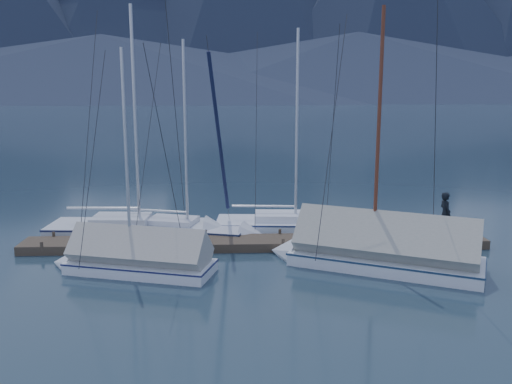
% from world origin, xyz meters
% --- Properties ---
extents(ground, '(1000.00, 1000.00, 0.00)m').
position_xyz_m(ground, '(0.00, 0.00, 0.00)').
color(ground, '#162633').
rests_on(ground, ground).
extents(mountain_range, '(877.00, 584.00, 150.50)m').
position_xyz_m(mountain_range, '(4.12, 370.45, 58.65)').
color(mountain_range, '#475675').
rests_on(mountain_range, ground).
extents(dock, '(18.00, 1.50, 0.54)m').
position_xyz_m(dock, '(0.00, 2.00, 0.11)').
color(dock, '#382D23').
rests_on(dock, ground).
extents(mooring_posts, '(15.12, 1.52, 0.35)m').
position_xyz_m(mooring_posts, '(-0.50, 2.00, 0.35)').
color(mooring_posts, '#382D23').
rests_on(mooring_posts, ground).
extents(sailboat_open_left, '(7.92, 3.34, 10.30)m').
position_xyz_m(sailboat_open_left, '(-4.28, 3.96, 0.18)').
color(sailboat_open_left, silver).
rests_on(sailboat_open_left, ground).
extents(sailboat_open_mid, '(6.93, 3.58, 8.83)m').
position_xyz_m(sailboat_open_mid, '(-2.35, 3.74, 0.15)').
color(sailboat_open_mid, silver).
rests_on(sailboat_open_mid, ground).
extents(sailboat_open_right, '(7.24, 3.05, 9.40)m').
position_xyz_m(sailboat_open_right, '(2.34, 4.49, 0.16)').
color(sailboat_open_right, white).
rests_on(sailboat_open_right, ground).
extents(sailboat_covered_near, '(7.69, 5.30, 9.70)m').
position_xyz_m(sailboat_covered_near, '(3.84, -0.42, 0.48)').
color(sailboat_covered_near, white).
rests_on(sailboat_covered_near, ground).
extents(sailboat_covered_far, '(6.05, 3.27, 8.13)m').
position_xyz_m(sailboat_covered_far, '(-4.47, -0.62, 0.40)').
color(sailboat_covered_far, white).
rests_on(sailboat_covered_far, ground).
extents(person, '(0.48, 0.68, 1.76)m').
position_xyz_m(person, '(7.50, 2.11, 1.22)').
color(person, black).
rests_on(person, dock).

